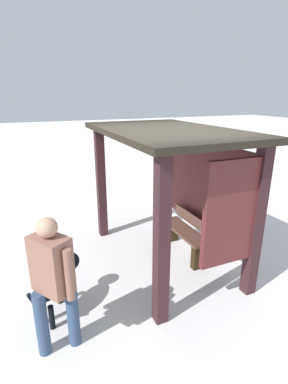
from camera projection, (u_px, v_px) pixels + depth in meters
The scene contains 5 objects.
ground_plane at pixel (163, 258), 5.24m from camera, with size 60.00×60.00×0.00m, color white.
bus_shelter at pixel (180, 167), 4.68m from camera, with size 3.08×1.86×2.30m.
bench_left_inside at pixel (186, 235), 5.30m from camera, with size 1.24×0.35×0.75m.
person_walking at pixel (53, 277), 3.08m from camera, with size 0.56×0.53×1.65m.
dog at pixel (56, 280), 3.79m from camera, with size 0.81×0.75×0.70m.
Camera 1 is at (4.07, -2.14, 2.80)m, focal length 27.08 mm.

